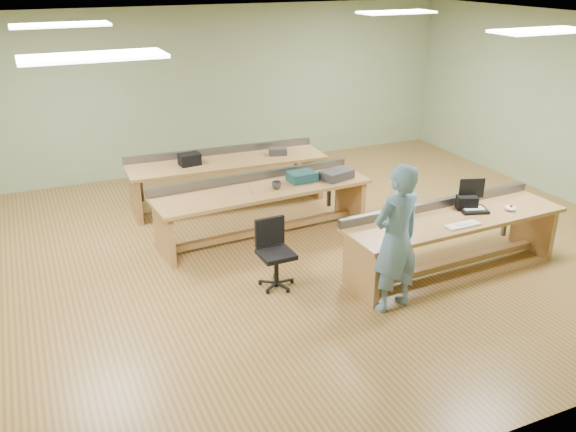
% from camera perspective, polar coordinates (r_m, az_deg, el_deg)
% --- Properties ---
extents(floor, '(10.00, 10.00, 0.00)m').
position_cam_1_polar(floor, '(8.49, 0.19, -3.17)').
color(floor, olive).
rests_on(floor, ground).
extents(ceiling, '(10.00, 10.00, 0.00)m').
position_cam_1_polar(ceiling, '(7.67, 0.22, 17.42)').
color(ceiling, silver).
rests_on(ceiling, wall_back).
extents(wall_back, '(10.00, 0.04, 3.00)m').
position_cam_1_polar(wall_back, '(11.61, -8.09, 11.57)').
color(wall_back, '#94A37B').
rests_on(wall_back, floor).
extents(wall_front, '(10.00, 0.04, 3.00)m').
position_cam_1_polar(wall_front, '(4.85, 20.10, -5.94)').
color(wall_front, '#94A37B').
rests_on(wall_front, floor).
extents(wall_right, '(0.04, 8.00, 3.00)m').
position_cam_1_polar(wall_right, '(10.93, 25.17, 8.96)').
color(wall_right, '#94A37B').
rests_on(wall_right, floor).
extents(fluor_panels, '(6.20, 3.50, 0.03)m').
position_cam_1_polar(fluor_panels, '(7.67, 0.22, 17.20)').
color(fluor_panels, white).
rests_on(fluor_panels, ceiling).
extents(workbench_front, '(3.02, 0.92, 0.86)m').
position_cam_1_polar(workbench_front, '(8.01, 15.17, -1.29)').
color(workbench_front, '#B1774A').
rests_on(workbench_front, floor).
extents(workbench_mid, '(3.19, 1.03, 0.86)m').
position_cam_1_polar(workbench_mid, '(8.71, -2.43, 1.54)').
color(workbench_mid, '#B1774A').
rests_on(workbench_mid, floor).
extents(workbench_back, '(3.23, 0.98, 0.86)m').
position_cam_1_polar(workbench_back, '(9.98, -5.71, 4.26)').
color(workbench_back, '#B1774A').
rests_on(workbench_back, floor).
extents(person, '(0.69, 0.51, 1.74)m').
position_cam_1_polar(person, '(6.85, 10.08, -2.12)').
color(person, '#6789A8').
rests_on(person, floor).
extents(laptop_base, '(0.40, 0.36, 0.04)m').
position_cam_1_polar(laptop_base, '(8.16, 16.96, 0.56)').
color(laptop_base, black).
rests_on(laptop_base, workbench_front).
extents(laptop_screen, '(0.32, 0.12, 0.26)m').
position_cam_1_polar(laptop_screen, '(8.19, 16.82, 2.49)').
color(laptop_screen, black).
rests_on(laptop_screen, laptop_base).
extents(keyboard, '(0.45, 0.15, 0.03)m').
position_cam_1_polar(keyboard, '(7.66, 16.04, -0.84)').
color(keyboard, silver).
rests_on(keyboard, workbench_front).
extents(trackball_mouse, '(0.16, 0.18, 0.07)m').
position_cam_1_polar(trackball_mouse, '(8.33, 20.10, 0.70)').
color(trackball_mouse, white).
rests_on(trackball_mouse, workbench_front).
extents(camera_bag, '(0.30, 0.25, 0.17)m').
position_cam_1_polar(camera_bag, '(8.18, 16.39, 1.21)').
color(camera_bag, black).
rests_on(camera_bag, workbench_front).
extents(task_chair, '(0.47, 0.47, 0.85)m').
position_cam_1_polar(task_chair, '(7.47, -1.23, -4.35)').
color(task_chair, black).
rests_on(task_chair, floor).
extents(parts_bin_teal, '(0.40, 0.31, 0.14)m').
position_cam_1_polar(parts_bin_teal, '(8.87, 1.31, 3.71)').
color(parts_bin_teal, '#143B43').
rests_on(parts_bin_teal, workbench_mid).
extents(parts_bin_grey, '(0.53, 0.41, 0.13)m').
position_cam_1_polar(parts_bin_grey, '(9.00, 4.57, 3.89)').
color(parts_bin_grey, '#313133').
rests_on(parts_bin_grey, workbench_mid).
extents(mug, '(0.16, 0.16, 0.11)m').
position_cam_1_polar(mug, '(8.56, -1.09, 2.90)').
color(mug, '#313133').
rests_on(mug, workbench_mid).
extents(drinks_can, '(0.06, 0.06, 0.11)m').
position_cam_1_polar(drinks_can, '(8.42, -3.66, 2.50)').
color(drinks_can, silver).
rests_on(drinks_can, workbench_mid).
extents(storage_box_back, '(0.34, 0.26, 0.18)m').
position_cam_1_polar(storage_box_back, '(9.71, -9.20, 5.26)').
color(storage_box_back, black).
rests_on(storage_box_back, workbench_back).
extents(tray_back, '(0.32, 0.26, 0.11)m').
position_cam_1_polar(tray_back, '(10.12, -0.96, 6.07)').
color(tray_back, '#313133').
rests_on(tray_back, workbench_back).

